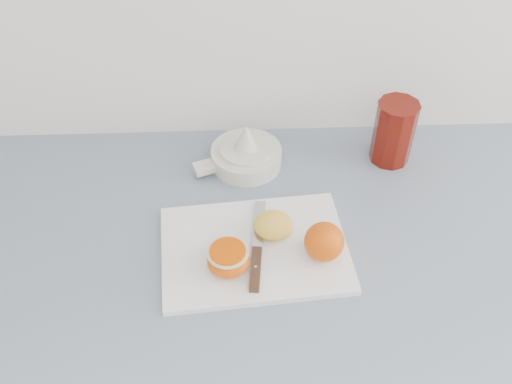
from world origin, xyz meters
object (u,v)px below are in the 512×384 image
half_orange (228,259)px  citrus_juicer (246,154)px  counter (281,357)px  cutting_board (255,249)px  red_tumbler (393,134)px

half_orange → citrus_juicer: 0.28m
counter → cutting_board: (-0.06, -0.04, 0.45)m
red_tumbler → half_orange: bearing=-139.6°
cutting_board → red_tumbler: bearing=39.9°
cutting_board → red_tumbler: (0.29, 0.24, 0.06)m
counter → half_orange: (-0.11, -0.09, 0.48)m
half_orange → red_tumbler: 0.44m
half_orange → red_tumbler: size_ratio=0.53×
cutting_board → half_orange: 0.07m
cutting_board → citrus_juicer: size_ratio=1.78×
red_tumbler → citrus_juicer: bearing=-178.8°
cutting_board → half_orange: (-0.05, -0.04, 0.03)m
half_orange → red_tumbler: bearing=40.4°
cutting_board → counter: bearing=35.2°
citrus_juicer → counter: bearing=-69.0°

